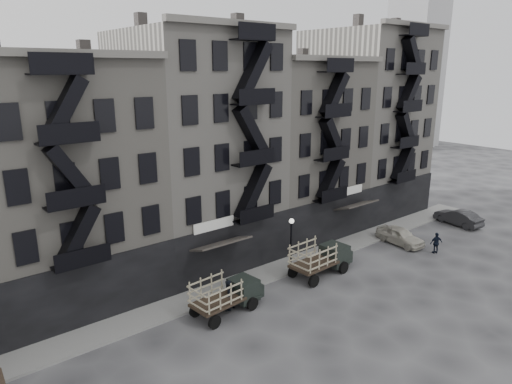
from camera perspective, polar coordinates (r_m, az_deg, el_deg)
ground at (r=30.18m, az=3.54°, el=-13.46°), size 140.00×140.00×0.00m
sidewalk at (r=32.68m, az=-0.99°, el=-10.91°), size 55.00×2.50×0.15m
building_midwest at (r=31.08m, az=-23.01°, el=1.04°), size 10.00×11.35×16.20m
building_center at (r=34.84m, az=-7.26°, el=5.24°), size 10.00×11.35×18.20m
building_mideast at (r=41.08m, az=4.74°, el=5.42°), size 10.00×11.35×16.20m
building_east at (r=48.27m, az=13.50°, el=8.32°), size 10.00×11.35×19.20m
lamp_post at (r=32.60m, az=4.42°, el=-5.83°), size 0.36×0.36×4.28m
stake_truck_west at (r=28.33m, az=-3.73°, el=-12.34°), size 4.94×2.35×2.41m
stake_truck_east at (r=33.33m, az=8.12°, el=-7.85°), size 5.29×2.36×2.61m
car_east at (r=40.71m, az=17.56°, el=-5.24°), size 2.08×4.42×1.46m
car_far at (r=47.54m, az=23.95°, el=-2.90°), size 2.16×4.69×1.49m
pedestrian_mid at (r=28.78m, az=-3.52°, el=-12.77°), size 1.14×1.01×1.95m
policeman at (r=39.66m, az=21.61°, el=-5.94°), size 1.11×0.85×1.75m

